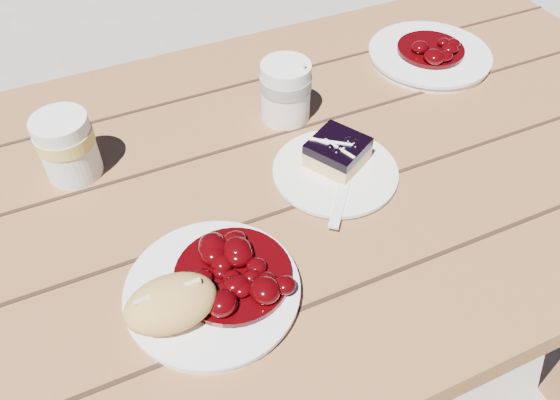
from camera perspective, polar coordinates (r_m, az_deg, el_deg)
name	(u,v)px	position (r m, az deg, el deg)	size (l,w,h in m)	color
picnic_table	(140,285)	(0.94, -14.44, -8.59)	(2.00, 1.55, 0.75)	brown
main_plate	(213,292)	(0.70, -7.05, -9.48)	(0.22, 0.22, 0.02)	white
goulash_stew	(232,267)	(0.69, -5.04, -7.00)	(0.15, 0.15, 0.04)	#3A0204
bread_roll	(171,304)	(0.66, -11.33, -10.56)	(0.11, 0.07, 0.06)	#DDA955
dessert_plate	(335,172)	(0.85, 5.77, 2.88)	(0.19, 0.19, 0.01)	white
blueberry_cake	(337,152)	(0.84, 6.02, 5.04)	(0.11, 0.11, 0.05)	#E0C27A
fork_dessert	(341,196)	(0.80, 6.41, 0.38)	(0.03, 0.16, 0.01)	white
coffee_cup	(286,91)	(0.93, 0.59, 11.27)	(0.08, 0.08, 0.10)	white
second_plate	(429,56)	(1.14, 15.32, 14.35)	(0.23, 0.23, 0.02)	white
second_stew	(432,42)	(1.12, 15.61, 15.58)	(0.13, 0.13, 0.04)	#3A0204
second_cup	(67,147)	(0.88, -21.33, 5.20)	(0.08, 0.08, 0.10)	white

